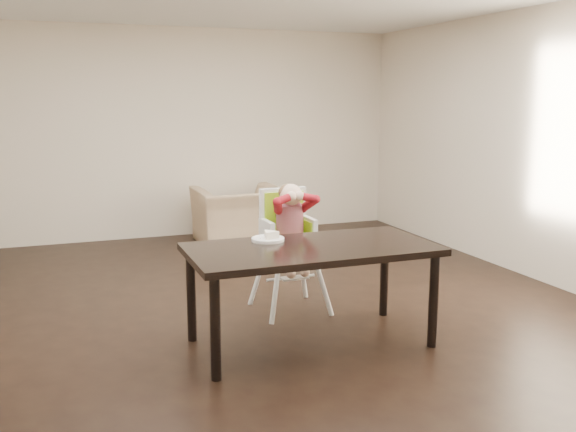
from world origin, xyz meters
The scene contains 6 objects.
ground centered at (0.00, 0.00, 0.00)m, with size 7.00×7.00×0.00m, color black.
room_walls centered at (0.00, 0.00, 1.86)m, with size 6.02×7.02×2.71m.
dining_table centered at (0.21, -0.65, 0.67)m, with size 1.80×0.90×0.75m.
high_chair centered at (0.33, 0.15, 0.78)m, with size 0.47×0.47×1.11m.
plate centered at (-0.03, -0.37, 0.77)m, with size 0.29×0.29×0.07m.
armchair centered at (0.65, 2.80, 0.46)m, with size 1.06×0.69×0.93m, color tan.
Camera 1 is at (-1.55, -4.86, 1.83)m, focal length 40.00 mm.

